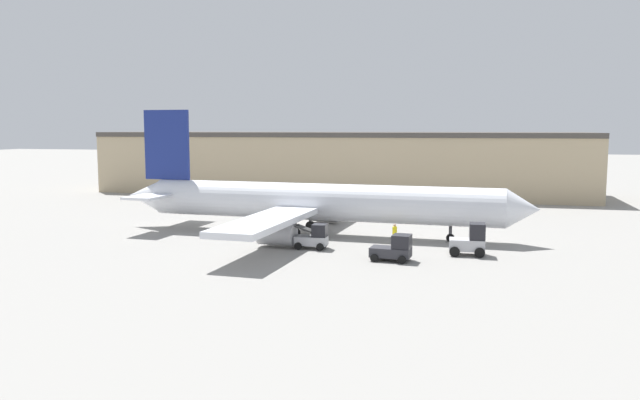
{
  "coord_description": "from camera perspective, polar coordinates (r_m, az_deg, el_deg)",
  "views": [
    {
      "loc": [
        14.01,
        -55.63,
        9.9
      ],
      "look_at": [
        0.0,
        0.0,
        3.27
      ],
      "focal_mm": 35.0,
      "sensor_mm": 36.0,
      "label": 1
    }
  ],
  "objects": [
    {
      "name": "ground_plane",
      "position": [
        58.21,
        0.0,
        -3.2
      ],
      "size": [
        400.0,
        400.0,
        0.0
      ],
      "primitive_type": "plane",
      "color": "gray"
    },
    {
      "name": "terminal_building",
      "position": [
        95.78,
        1.79,
        3.44
      ],
      "size": [
        72.93,
        17.16,
        9.29
      ],
      "color": "tan",
      "rests_on": "ground_plane"
    },
    {
      "name": "airplane",
      "position": [
        58.09,
        -1.01,
        -0.16
      ],
      "size": [
        39.82,
        33.34,
        11.69
      ],
      "rotation": [
        0.0,
        0.0,
        -0.05
      ],
      "color": "silver",
      "rests_on": "ground_plane"
    },
    {
      "name": "ground_crew_worker",
      "position": [
        53.81,
        6.84,
        -3.04
      ],
      "size": [
        0.39,
        0.39,
        1.77
      ],
      "rotation": [
        0.0,
        0.0,
        2.11
      ],
      "color": "#1E2338",
      "rests_on": "ground_plane"
    },
    {
      "name": "baggage_tug",
      "position": [
        50.15,
        13.57,
        -3.65
      ],
      "size": [
        2.78,
        2.06,
        2.54
      ],
      "rotation": [
        0.0,
        0.0,
        0.05
      ],
      "color": "#B2B2B7",
      "rests_on": "ground_plane"
    },
    {
      "name": "belt_loader_truck",
      "position": [
        51.4,
        -0.59,
        -3.42
      ],
      "size": [
        2.66,
        1.74,
        2.07
      ],
      "rotation": [
        0.0,
        0.0,
        0.02
      ],
      "color": "#B2B2B7",
      "rests_on": "ground_plane"
    },
    {
      "name": "pushback_tug",
      "position": [
        47.08,
        6.81,
        -4.46
      ],
      "size": [
        3.1,
        2.13,
        2.02
      ],
      "rotation": [
        0.0,
        0.0,
        -0.08
      ],
      "color": "#2D2D33",
      "rests_on": "ground_plane"
    }
  ]
}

